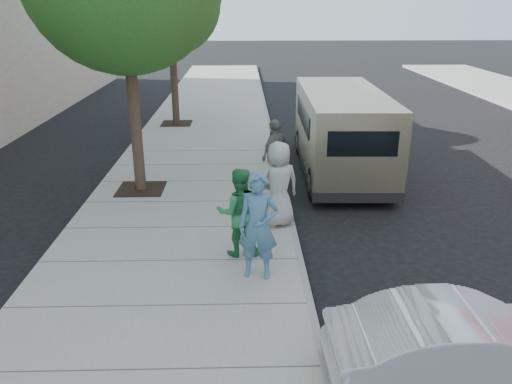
# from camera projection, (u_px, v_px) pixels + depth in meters

# --- Properties ---
(ground) EXTENTS (120.00, 120.00, 0.00)m
(ground) POSITION_uv_depth(u_px,v_px,m) (227.00, 233.00, 10.89)
(ground) COLOR black
(ground) RESTS_ON ground
(sidewalk) EXTENTS (5.00, 60.00, 0.15)m
(sidewalk) POSITION_uv_depth(u_px,v_px,m) (181.00, 230.00, 10.84)
(sidewalk) COLOR gray
(sidewalk) RESTS_ON ground
(curb_face) EXTENTS (0.12, 60.00, 0.16)m
(curb_face) POSITION_uv_depth(u_px,v_px,m) (293.00, 229.00, 10.90)
(curb_face) COLOR gray
(curb_face) RESTS_ON ground
(parking_meter) EXTENTS (0.29, 0.18, 1.34)m
(parking_meter) POSITION_uv_depth(u_px,v_px,m) (283.00, 175.00, 11.09)
(parking_meter) COLOR gray
(parking_meter) RESTS_ON sidewalk
(van) EXTENTS (2.34, 6.51, 2.39)m
(van) POSITION_uv_depth(u_px,v_px,m) (341.00, 130.00, 14.40)
(van) COLOR tan
(van) RESTS_ON ground
(sedan) EXTENTS (3.58, 1.31, 1.17)m
(sedan) POSITION_uv_depth(u_px,v_px,m) (467.00, 348.00, 6.34)
(sedan) COLOR silver
(sedan) RESTS_ON ground
(person_officer) EXTENTS (0.77, 0.57, 1.92)m
(person_officer) POSITION_uv_depth(u_px,v_px,m) (258.00, 226.00, 8.56)
(person_officer) COLOR teal
(person_officer) RESTS_ON sidewalk
(person_green_shirt) EXTENTS (0.90, 0.73, 1.73)m
(person_green_shirt) POSITION_uv_depth(u_px,v_px,m) (239.00, 212.00, 9.38)
(person_green_shirt) COLOR #2B8348
(person_green_shirt) RESTS_ON sidewalk
(person_gray_shirt) EXTENTS (1.05, 0.85, 1.86)m
(person_gray_shirt) POSITION_uv_depth(u_px,v_px,m) (279.00, 184.00, 10.64)
(person_gray_shirt) COLOR #A1A1A4
(person_gray_shirt) RESTS_ON sidewalk
(person_striped_polo) EXTENTS (1.01, 1.12, 1.83)m
(person_striped_polo) POSITION_uv_depth(u_px,v_px,m) (275.00, 154.00, 12.81)
(person_striped_polo) COLOR slate
(person_striped_polo) RESTS_ON sidewalk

